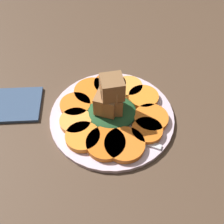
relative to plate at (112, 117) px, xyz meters
The scene contains 16 objects.
table_slab 1.52cm from the plate, ahead, with size 120.00×120.00×2.00cm, color #4C3828.
plate is the anchor object (origin of this frame).
carrot_slice_0 8.03cm from the plate, 102.19° to the right, with size 7.97×7.97×1.25cm, color #D76115.
carrot_slice_1 8.57cm from the plate, 75.99° to the right, with size 8.17×8.17×1.25cm, color orange.
carrot_slice_2 8.73cm from the plate, 36.41° to the right, with size 6.46×6.46×1.25cm, color orange.
carrot_slice_3 8.57cm from the plate, 12.83° to the right, with size 7.38×7.38×1.25cm, color orange.
carrot_slice_4 8.66cm from the plate, 29.86° to the left, with size 6.85×6.85×1.25cm, color orange.
carrot_slice_5 8.99cm from the plate, 60.58° to the left, with size 6.42×6.42×1.25cm, color #F99539.
carrot_slice_6 8.87cm from the plate, 87.22° to the left, with size 7.58×7.58×1.25cm, color orange.
carrot_slice_7 7.96cm from the plate, 122.42° to the left, with size 8.39×8.39×1.25cm, color orange.
carrot_slice_8 8.57cm from the plate, 161.04° to the left, with size 6.81×6.81×1.25cm, color orange.
carrot_slice_9 8.15cm from the plate, 166.78° to the right, with size 6.75×6.75×1.25cm, color #F9963A.
carrot_slice_10 8.70cm from the plate, 136.87° to the right, with size 7.12×7.12×1.25cm, color orange.
center_pile 4.42cm from the plate, 146.87° to the left, with size 10.73×9.66×10.77cm.
fork 4.90cm from the plate, 89.69° to the right, with size 18.38×9.61×0.40cm.
napkin 25.09cm from the plate, 169.00° to the left, with size 16.99×10.20×0.80cm.
Camera 1 is at (-2.14, -38.58, 50.83)cm, focal length 45.00 mm.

